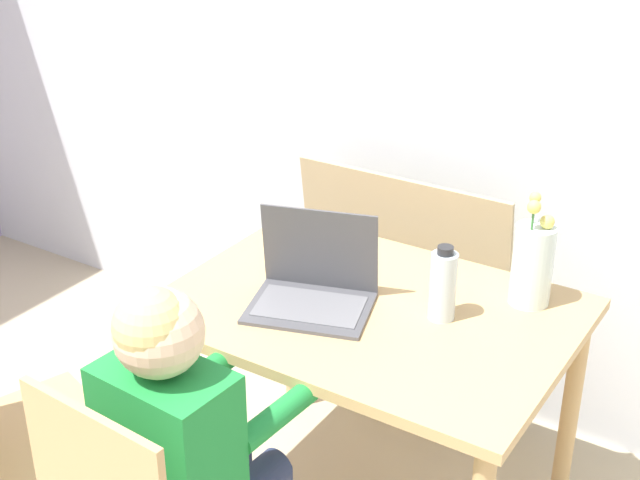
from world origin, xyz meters
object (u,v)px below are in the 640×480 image
laptop (314,283)px  water_bottle (443,285)px  flower_vase (533,263)px  person_seated (186,436)px

laptop → water_bottle: 0.34m
flower_vase → water_bottle: flower_vase is taller
person_seated → water_bottle: (0.28, 0.67, 0.14)m
laptop → flower_vase: bearing=14.8°
person_seated → laptop: 0.58m
flower_vase → water_bottle: (-0.16, -0.20, -0.02)m
person_seated → flower_vase: (0.44, 0.87, 0.16)m
person_seated → flower_vase: person_seated is taller
laptop → water_bottle: size_ratio=1.84×
person_seated → water_bottle: size_ratio=5.18×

